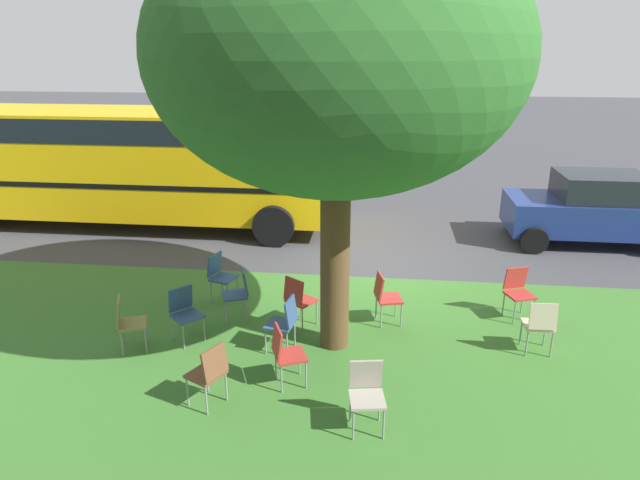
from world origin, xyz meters
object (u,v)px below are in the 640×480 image
(chair_0, at_px, (284,320))
(chair_7, at_px, (367,390))
(school_bus, at_px, (125,156))
(chair_1, at_px, (385,295))
(chair_6, at_px, (540,323))
(chair_9, at_px, (518,289))
(chair_2, at_px, (239,290))
(chair_3, at_px, (298,298))
(chair_5, at_px, (220,273))
(chair_8, at_px, (127,320))
(chair_10, at_px, (185,310))
(parked_car, at_px, (592,208))
(chair_11, at_px, (209,371))
(chair_4, at_px, (285,351))
(street_tree, at_px, (337,56))

(chair_0, height_order, chair_7, same)
(chair_7, distance_m, school_bus, 9.87)
(chair_0, distance_m, chair_1, 1.85)
(chair_6, bearing_deg, chair_9, -87.16)
(chair_2, height_order, chair_9, same)
(chair_3, relative_size, school_bus, 0.08)
(chair_3, xyz_separation_m, chair_5, (1.56, -0.84, 0.00))
(chair_8, height_order, chair_10, same)
(chair_0, xyz_separation_m, chair_3, (-0.09, -0.80, 0.00))
(chair_5, bearing_deg, chair_6, 166.27)
(parked_car, bearing_deg, chair_7, 55.70)
(chair_6, distance_m, chair_7, 3.20)
(chair_1, distance_m, chair_2, 2.45)
(chair_11, distance_m, parked_car, 9.89)
(chair_6, relative_size, chair_11, 1.00)
(chair_2, height_order, school_bus, school_bus)
(chair_2, distance_m, chair_6, 4.79)
(chair_3, xyz_separation_m, parked_car, (-6.14, -4.79, 0.32))
(chair_4, xyz_separation_m, chair_7, (-1.13, 0.77, 0.00))
(chair_6, xyz_separation_m, chair_10, (5.40, 0.19, 0.00))
(chair_5, bearing_deg, chair_8, 64.50)
(street_tree, bearing_deg, chair_9, -157.31)
(street_tree, height_order, chair_5, street_tree)
(chair_7, bearing_deg, chair_9, -127.49)
(chair_2, bearing_deg, chair_8, 40.74)
(school_bus, bearing_deg, chair_2, 130.19)
(chair_7, relative_size, chair_9, 1.00)
(street_tree, xyz_separation_m, chair_8, (3.09, 0.53, -3.77))
(chair_7, bearing_deg, chair_4, -34.36)
(chair_4, bearing_deg, street_tree, -115.99)
(chair_7, bearing_deg, chair_3, -63.90)
(chair_5, height_order, chair_8, same)
(chair_8, bearing_deg, chair_6, -174.49)
(chair_2, height_order, chair_4, same)
(chair_0, relative_size, chair_5, 1.00)
(chair_6, height_order, chair_9, same)
(chair_10, xyz_separation_m, school_bus, (3.44, -5.65, 1.24))
(chair_4, bearing_deg, chair_6, -161.39)
(chair_8, bearing_deg, parked_car, -145.80)
(chair_2, bearing_deg, chair_10, 50.97)
(street_tree, relative_size, chair_4, 6.99)
(parked_car, bearing_deg, chair_5, 27.23)
(chair_10, bearing_deg, chair_1, -163.63)
(chair_3, distance_m, school_bus, 7.29)
(chair_7, xyz_separation_m, chair_8, (3.65, -1.40, 0.00))
(chair_7, bearing_deg, chair_2, -49.39)
(chair_10, relative_size, chair_11, 1.00)
(chair_0, distance_m, chair_5, 2.20)
(chair_5, distance_m, school_bus, 5.64)
(chair_0, xyz_separation_m, chair_7, (-1.29, 1.64, 0.00))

